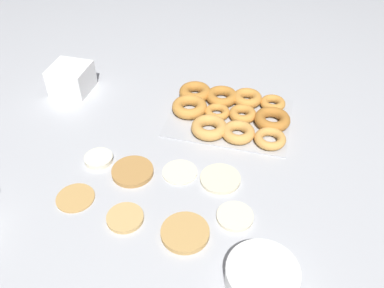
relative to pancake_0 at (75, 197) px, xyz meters
The scene contains 12 objects.
ground_plane 0.24m from the pancake_0, 136.62° to the right, with size 3.00×3.00×0.00m, color #B2B5BA.
pancake_0 is the anchor object (origin of this frame).
pancake_1 0.15m from the pancake_0, 89.89° to the right, with size 0.08×0.08×0.01m, color silver.
pancake_2 0.31m from the pancake_0, behind, with size 0.12×0.12×0.01m, color tan.
pancake_3 0.38m from the pancake_0, 155.59° to the right, with size 0.11×0.11×0.01m, color beige.
pancake_4 0.28m from the pancake_0, 146.24° to the right, with size 0.10×0.10×0.01m, color beige.
pancake_5 0.15m from the pancake_0, 168.62° to the left, with size 0.09×0.09×0.01m, color tan.
pancake_6 0.41m from the pancake_0, behind, with size 0.09×0.09×0.01m, color beige.
pancake_7 0.17m from the pancake_0, 131.80° to the right, with size 0.11×0.11×0.01m, color #B27F42.
donut_tray 0.54m from the pancake_0, 126.03° to the right, with size 0.38×0.29×0.04m.
batter_bowl 0.51m from the pancake_0, 167.04° to the left, with size 0.16×0.16×0.05m.
container_stack 0.52m from the pancake_0, 62.47° to the right, with size 0.13×0.12×0.09m.
Camera 1 is at (-0.29, 0.76, 0.80)m, focal length 38.00 mm.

